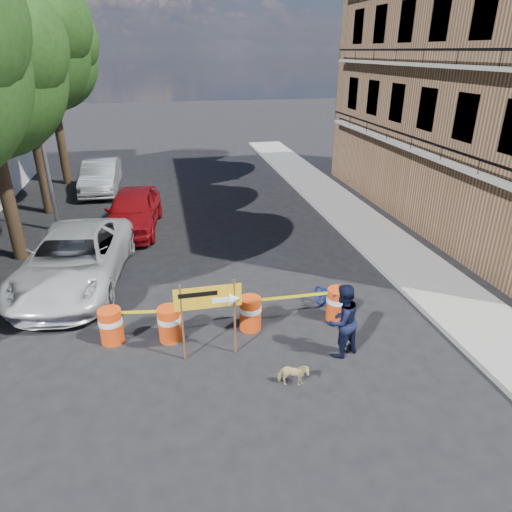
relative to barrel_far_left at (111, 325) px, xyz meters
name	(u,v)px	position (x,y,z in m)	size (l,w,h in m)	color
ground	(250,351)	(3.26, -1.09, -0.47)	(120.00, 120.00, 0.00)	black
sidewalk_east	(378,237)	(9.46, 4.91, -0.40)	(2.40, 40.00, 0.15)	gray
apartment_building	(509,68)	(15.26, 6.91, 5.53)	(8.00, 16.00, 12.00)	#966C4C
tree_mid_b	(20,48)	(-3.47, 10.91, 6.24)	(5.67, 5.40, 9.62)	#332316
tree_far	(48,59)	(-3.48, 15.91, 5.74)	(5.04, 4.80, 8.84)	#332316
streetlamp	(39,118)	(-2.68, 8.41, 3.90)	(1.25, 0.18, 8.00)	gray
barrel_far_left	(111,325)	(0.00, 0.00, 0.00)	(0.58, 0.58, 0.90)	red
barrel_mid_left	(170,323)	(1.41, -0.20, 0.00)	(0.58, 0.58, 0.90)	red
barrel_mid_right	(250,313)	(3.46, -0.12, 0.00)	(0.58, 0.58, 0.90)	red
barrel_far_right	(337,304)	(5.82, -0.14, 0.00)	(0.58, 0.58, 0.90)	red
detour_sign	(217,302)	(2.52, -1.09, 0.97)	(1.53, 0.29, 1.97)	#592D19
pedestrian	(342,321)	(5.34, -1.62, 0.45)	(0.89, 0.70, 1.84)	black
bicycle	(332,287)	(5.75, 0.11, 0.38)	(0.59, 0.89, 1.70)	#1431A3
dog	(293,375)	(3.93, -2.50, -0.19)	(0.30, 0.66, 0.56)	#D8C07B
suv_white	(74,259)	(-1.29, 3.40, 0.37)	(2.78, 6.03, 1.68)	silver
sedan_red	(133,210)	(0.28, 7.92, 0.34)	(1.93, 4.79, 1.63)	#A20D13
sedan_silver	(101,176)	(-1.54, 13.98, 0.31)	(1.66, 4.76, 1.57)	#B3B5BB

